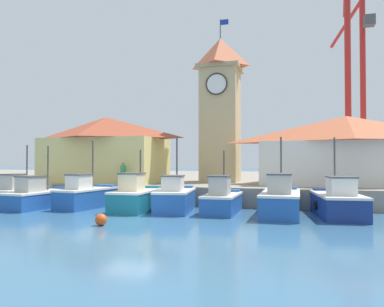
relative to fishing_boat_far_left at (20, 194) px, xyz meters
The scene contains 17 objects.
ground_plane 10.38m from the fishing_boat_far_left, 20.42° to the right, with size 300.00×300.00×0.00m, color #386689.
quay_wharf 24.45m from the fishing_boat_far_left, 66.62° to the left, with size 120.00×40.00×1.25m, color gray.
fishing_boat_far_left is the anchor object (origin of this frame).
fishing_boat_left_outer 2.31m from the fishing_boat_far_left, 20.53° to the right, with size 2.37×5.07×3.94m.
fishing_boat_left_inner 4.99m from the fishing_boat_far_left, ahead, with size 2.44×4.60×4.29m.
fishing_boat_mid_left 8.64m from the fishing_boat_far_left, ahead, with size 2.14×4.41×3.65m.
fishing_boat_center 10.96m from the fishing_boat_far_left, ahead, with size 2.42×4.41×4.39m.
fishing_boat_mid_right 13.72m from the fishing_boat_far_left, ahead, with size 1.88×4.18×3.58m.
fishing_boat_right_inner 16.99m from the fishing_boat_far_left, ahead, with size 2.14×5.22×4.32m.
fishing_boat_right_outer 19.92m from the fishing_boat_far_left, ahead, with size 2.68×5.16×4.26m.
clock_tower 16.73m from the fishing_boat_far_left, 39.80° to the left, with size 3.52×3.52×13.67m.
warehouse_left 7.86m from the fishing_boat_far_left, 67.47° to the left, with size 9.58×6.16×5.33m.
warehouse_right 22.82m from the fishing_boat_far_left, 19.60° to the left, with size 12.35×5.71×4.93m.
port_crane_near 32.25m from the fishing_boat_far_left, 39.23° to the left, with size 3.52×8.88×18.27m.
port_crane_far 28.78m from the fishing_boat_far_left, 34.84° to the left, with size 2.00×10.05×22.14m.
mooring_buoy 10.81m from the fishing_boat_far_left, 31.61° to the right, with size 0.54×0.54×0.54m, color #E54C19.
dock_worker_near_tower 6.92m from the fishing_boat_far_left, 28.68° to the left, with size 0.34×0.22×1.62m.
Camera 1 is at (8.11, -17.43, 2.93)m, focal length 35.00 mm.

